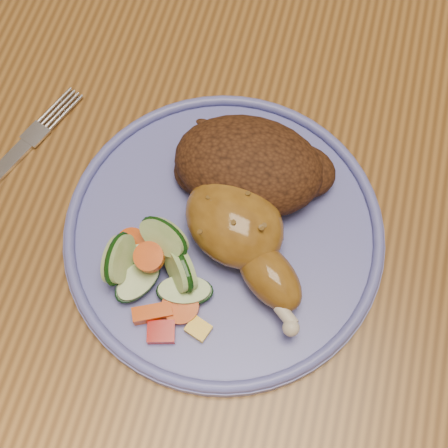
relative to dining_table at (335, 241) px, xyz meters
name	(u,v)px	position (x,y,z in m)	size (l,w,h in m)	color
ground	(281,363)	(0.00, 0.00, -0.67)	(4.00, 4.00, 0.00)	brown
dining_table	(335,241)	(0.00, 0.00, 0.00)	(0.90, 1.40, 0.75)	brown
plate	(224,233)	(-0.11, -0.06, 0.09)	(0.29, 0.29, 0.01)	#5C5FB1
plate_rim	(224,228)	(-0.11, -0.06, 0.10)	(0.29, 0.29, 0.01)	#5C5FB1
chicken_leg	(243,234)	(-0.09, -0.06, 0.12)	(0.14, 0.14, 0.05)	#8E5E1D
rice_pilaf	(252,167)	(-0.10, 0.00, 0.12)	(0.15, 0.10, 0.06)	#412110
vegetable_pile	(155,270)	(-0.15, -0.11, 0.11)	(0.11, 0.11, 0.05)	#A50A05
fork	(4,167)	(-0.33, -0.04, 0.09)	(0.08, 0.17, 0.00)	silver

